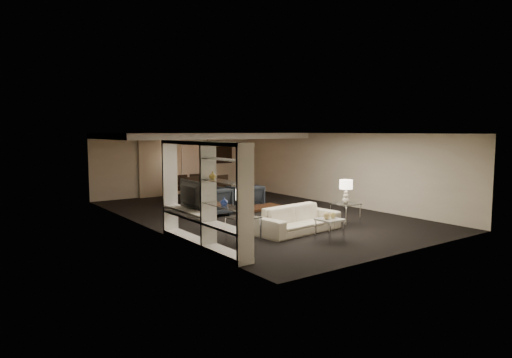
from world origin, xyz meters
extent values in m
plane|color=black|center=(0.00, 0.00, 0.00)|extent=(11.00, 11.00, 0.00)
cube|color=silver|center=(0.00, 0.00, 2.50)|extent=(7.00, 11.00, 0.02)
cube|color=beige|center=(0.00, 5.50, 1.25)|extent=(7.00, 0.02, 2.50)
cube|color=beige|center=(0.00, -5.50, 1.25)|extent=(7.00, 0.02, 2.50)
cube|color=beige|center=(-3.50, 0.00, 1.25)|extent=(0.02, 11.00, 2.50)
cube|color=beige|center=(3.50, 0.00, 1.25)|extent=(0.02, 11.00, 2.50)
cube|color=silver|center=(0.00, 3.50, 2.40)|extent=(7.00, 4.00, 0.20)
cube|color=beige|center=(-0.90, 5.42, 1.20)|extent=(1.50, 0.12, 2.40)
cube|color=silver|center=(0.70, 5.47, 1.05)|extent=(0.90, 0.05, 2.10)
cube|color=#142D38|center=(2.10, 5.46, 1.55)|extent=(0.95, 0.04, 0.65)
cylinder|color=#D8591E|center=(0.30, 3.50, 1.92)|extent=(0.52, 0.52, 0.24)
imported|color=beige|center=(-0.61, -2.71, 0.34)|extent=(2.38, 1.13, 0.67)
imported|color=black|center=(-1.21, 0.59, 0.43)|extent=(0.98, 1.00, 0.86)
imported|color=black|center=(-0.01, 0.59, 0.43)|extent=(0.97, 0.99, 0.86)
sphere|color=#E6C57A|center=(-0.71, -3.81, 0.61)|extent=(0.17, 0.17, 0.17)
sphere|color=#D7C872|center=(-0.51, -3.81, 0.60)|extent=(0.15, 0.15, 0.15)
imported|color=black|center=(-3.28, -1.84, 1.08)|extent=(1.15, 0.15, 0.66)
imported|color=#273FAA|center=(-3.31, -3.50, 1.15)|extent=(0.16, 0.16, 0.17)
imported|color=gold|center=(-3.31, -3.05, 1.64)|extent=(0.15, 0.15, 0.16)
cube|color=black|center=(-2.37, -1.17, 0.51)|extent=(0.12, 0.12, 1.01)
imported|color=black|center=(-0.31, 2.83, 0.35)|extent=(2.03, 1.22, 0.69)
camera|label=1|loc=(-8.14, -11.34, 2.57)|focal=32.00mm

